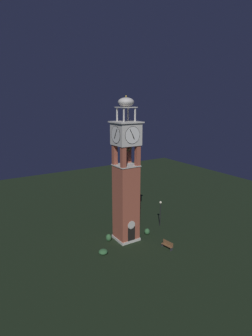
% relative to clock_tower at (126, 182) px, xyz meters
% --- Properties ---
extents(ground, '(80.00, 80.00, 0.00)m').
position_rel_clock_tower_xyz_m(ground, '(-0.00, 0.00, -8.02)').
color(ground, black).
extents(clock_tower, '(3.26, 3.26, 18.86)m').
position_rel_clock_tower_xyz_m(clock_tower, '(0.00, 0.00, 0.00)').
color(clock_tower, '#9E4C38').
rests_on(clock_tower, ground).
extents(park_bench, '(0.70, 1.65, 0.95)m').
position_rel_clock_tower_xyz_m(park_bench, '(3.10, -4.93, -7.54)').
color(park_bench, brown).
rests_on(park_bench, ground).
extents(lamp_post, '(0.36, 0.36, 3.89)m').
position_rel_clock_tower_xyz_m(lamp_post, '(6.43, 0.71, -5.33)').
color(lamp_post, black).
rests_on(lamp_post, ground).
extents(trash_bin, '(0.52, 0.52, 0.80)m').
position_rel_clock_tower_xyz_m(trash_bin, '(3.97, 3.24, -7.62)').
color(trash_bin, '#38513D').
rests_on(trash_bin, ground).
extents(shrub_near_entry, '(0.76, 0.76, 0.87)m').
position_rel_clock_tower_xyz_m(shrub_near_entry, '(3.16, -0.51, -7.59)').
color(shrub_near_entry, '#336638').
rests_on(shrub_near_entry, ground).
extents(shrub_left_of_tower, '(0.74, 0.74, 0.98)m').
position_rel_clock_tower_xyz_m(shrub_left_of_tower, '(-2.29, 0.70, -7.53)').
color(shrub_left_of_tower, '#336638').
rests_on(shrub_left_of_tower, ground).
extents(shrub_behind_bench, '(1.09, 1.09, 0.61)m').
position_rel_clock_tower_xyz_m(shrub_behind_bench, '(-4.42, -1.82, -7.72)').
color(shrub_behind_bench, '#336638').
rests_on(shrub_behind_bench, ground).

